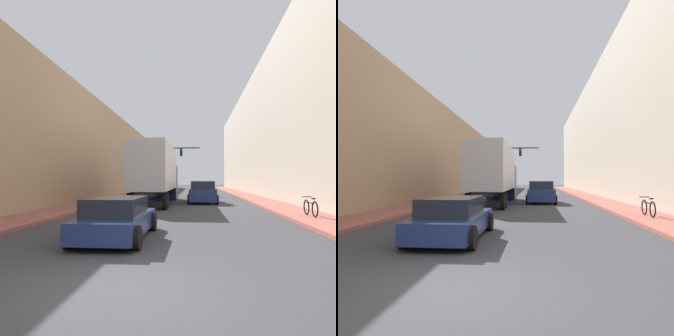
# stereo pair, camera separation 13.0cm
# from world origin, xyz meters

# --- Properties ---
(ground_plane) EXTENTS (200.00, 200.00, 0.00)m
(ground_plane) POSITION_xyz_m (0.00, 0.00, 0.00)
(ground_plane) COLOR #38383D
(sidewalk_right) EXTENTS (2.35, 80.00, 0.15)m
(sidewalk_right) POSITION_xyz_m (6.35, 30.00, 0.07)
(sidewalk_right) COLOR #9E564C
(sidewalk_right) RESTS_ON ground
(sidewalk_left) EXTENTS (2.35, 80.00, 0.15)m
(sidewalk_left) POSITION_xyz_m (-6.35, 30.00, 0.07)
(sidewalk_left) COLOR #9E564C
(sidewalk_left) RESTS_ON ground
(building_right) EXTENTS (6.00, 80.00, 13.76)m
(building_right) POSITION_xyz_m (10.52, 30.00, 6.88)
(building_right) COLOR #BCB29E
(building_right) RESTS_ON ground
(building_left) EXTENTS (6.00, 80.00, 8.95)m
(building_left) POSITION_xyz_m (-10.52, 30.00, 4.48)
(building_left) COLOR tan
(building_left) RESTS_ON ground
(semi_truck) EXTENTS (2.43, 12.30, 4.17)m
(semi_truck) POSITION_xyz_m (-1.83, 19.03, 2.33)
(semi_truck) COLOR silver
(semi_truck) RESTS_ON ground
(sedan_car) EXTENTS (1.98, 4.55, 1.27)m
(sedan_car) POSITION_xyz_m (-1.31, 4.65, 0.61)
(sedan_car) COLOR navy
(sedan_car) RESTS_ON ground
(suv_car) EXTENTS (2.23, 4.67, 1.68)m
(suv_car) POSITION_xyz_m (1.59, 20.12, 0.80)
(suv_car) COLOR navy
(suv_car) RESTS_ON ground
(traffic_signal_gantry) EXTENTS (6.67, 0.35, 5.82)m
(traffic_signal_gantry) POSITION_xyz_m (-3.37, 33.42, 4.08)
(traffic_signal_gantry) COLOR black
(traffic_signal_gantry) RESTS_ON ground
(parked_bicycle) EXTENTS (0.44, 1.82, 0.86)m
(parked_bicycle) POSITION_xyz_m (6.27, 10.11, 0.53)
(parked_bicycle) COLOR black
(parked_bicycle) RESTS_ON sidewalk_right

